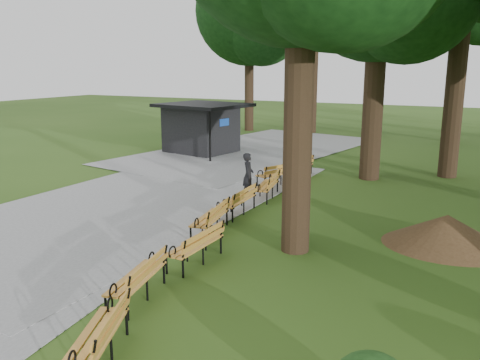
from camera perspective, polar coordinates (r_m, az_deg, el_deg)
The scene contains 14 objects.
ground at distance 13.01m, azimuth -5.81°, elevation -7.52°, with size 100.00×100.00×0.00m, color #2C4F16.
path at distance 17.56m, azimuth -11.63°, elevation -2.18°, with size 12.00×38.00×0.06m, color gray.
person at distance 17.50m, azimuth 0.95°, elevation 0.56°, with size 0.57×0.37×1.56m, color black.
kiosk at distance 26.55m, azimuth -4.46°, elevation 5.91°, with size 4.15×3.61×2.60m, color black, non-canonical shape.
lamp_post at distance 24.42m, azimuth 7.72°, elevation 7.47°, with size 0.32×0.32×3.12m.
dirt_mound at distance 13.85m, azimuth 22.42°, elevation -5.34°, with size 2.67×2.67×0.84m, color #47301C.
bench_0 at distance 8.42m, azimuth -15.99°, elevation -16.68°, with size 1.90×0.64×0.88m, color orange, non-canonical shape.
bench_1 at distance 10.24m, azimuth -11.69°, elevation -10.89°, with size 1.90×0.64×0.88m, color orange, non-canonical shape.
bench_2 at distance 11.80m, azimuth -5.15°, elevation -7.41°, with size 1.90×0.64×0.88m, color orange, non-canonical shape.
bench_3 at distance 13.79m, azimuth -3.48°, elevation -4.34°, with size 1.90×0.64×0.88m, color orange, non-canonical shape.
bench_4 at distance 15.52m, azimuth -0.31°, elevation -2.34°, with size 1.90×0.64×0.88m, color orange, non-canonical shape.
bench_5 at distance 17.42m, azimuth 3.00°, elevation -0.65°, with size 1.90×0.64×0.88m, color orange, non-canonical shape.
bench_6 at distance 19.37m, azimuth 4.24°, elevation 0.72°, with size 1.90×0.64×0.88m, color orange, non-canonical shape.
bench_7 at distance 20.80m, azimuth 6.38°, elevation 1.52°, with size 1.90×0.64×0.88m, color orange, non-canonical shape.
Camera 1 is at (6.60, -10.25, 4.53)m, focal length 37.54 mm.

